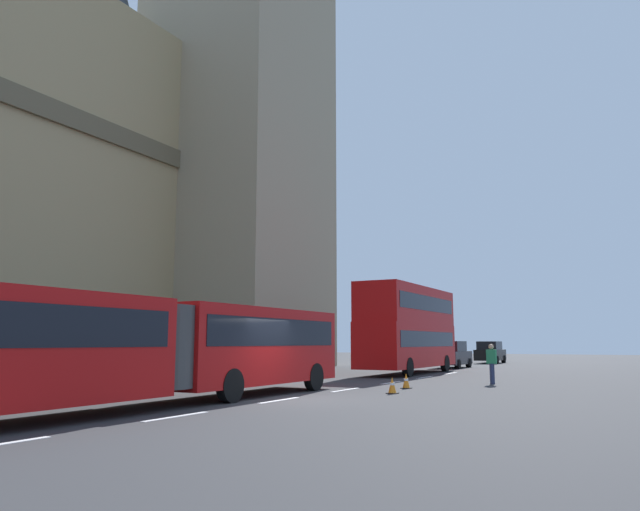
% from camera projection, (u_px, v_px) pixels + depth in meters
% --- Properties ---
extents(ground_plane, '(160.00, 160.00, 0.00)m').
position_uv_depth(ground_plane, '(288.00, 399.00, 18.68)').
color(ground_plane, '#333335').
extents(lane_centre_marking, '(34.40, 0.16, 0.01)m').
position_uv_depth(lane_centre_marking, '(316.00, 395.00, 20.25)').
color(lane_centre_marking, silver).
rests_on(lane_centre_marking, ground_plane).
extents(articulated_bus, '(17.28, 2.54, 2.90)m').
position_uv_depth(articulated_bus, '(153.00, 343.00, 16.47)').
color(articulated_bus, '#B20F0F').
rests_on(articulated_bus, ground_plane).
extents(double_decker_bus, '(10.18, 2.54, 4.90)m').
position_uv_depth(double_decker_bus, '(408.00, 326.00, 34.35)').
color(double_decker_bus, '#B20F0F').
rests_on(double_decker_bus, ground_plane).
extents(sedan_lead, '(4.40, 1.86, 1.85)m').
position_uv_depth(sedan_lead, '(452.00, 355.00, 41.79)').
color(sedan_lead, black).
rests_on(sedan_lead, ground_plane).
extents(sedan_trailing, '(4.40, 1.86, 1.85)m').
position_uv_depth(sedan_trailing, '(490.00, 352.00, 51.35)').
color(sedan_trailing, black).
rests_on(sedan_trailing, ground_plane).
extents(traffic_cone_west, '(0.36, 0.36, 0.58)m').
position_uv_depth(traffic_cone_west, '(392.00, 385.00, 20.72)').
color(traffic_cone_west, black).
rests_on(traffic_cone_west, ground_plane).
extents(traffic_cone_middle, '(0.36, 0.36, 0.58)m').
position_uv_depth(traffic_cone_middle, '(406.00, 381.00, 23.02)').
color(traffic_cone_middle, black).
rests_on(traffic_cone_middle, ground_plane).
extents(pedestrian_near_cones, '(0.36, 0.40, 1.69)m').
position_uv_depth(pedestrian_near_cones, '(492.00, 362.00, 25.55)').
color(pedestrian_near_cones, '#262D4C').
rests_on(pedestrian_near_cones, ground_plane).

